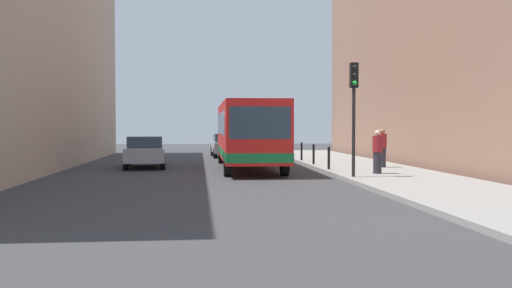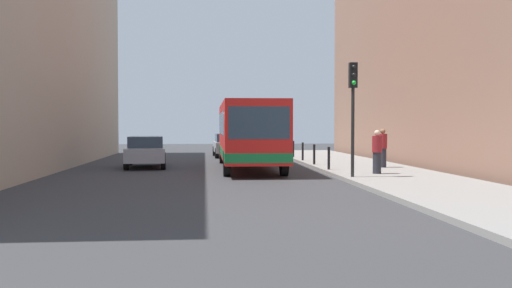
{
  "view_description": "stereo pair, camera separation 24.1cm",
  "coord_description": "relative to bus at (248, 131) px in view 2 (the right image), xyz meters",
  "views": [
    {
      "loc": [
        -2.0,
        -21.86,
        1.99
      ],
      "look_at": [
        0.44,
        2.16,
        1.21
      ],
      "focal_mm": 39.66,
      "sensor_mm": 36.0,
      "label": 1
    },
    {
      "loc": [
        -1.76,
        -21.88,
        1.99
      ],
      "look_at": [
        0.44,
        2.16,
        1.21
      ],
      "focal_mm": 39.66,
      "sensor_mm": 36.0,
      "label": 2
    }
  ],
  "objects": [
    {
      "name": "ground_plane",
      "position": [
        -0.28,
        -4.26,
        -1.73
      ],
      "size": [
        80.0,
        80.0,
        0.0
      ],
      "primitive_type": "plane",
      "color": "#38383A"
    },
    {
      "name": "sidewalk",
      "position": [
        5.12,
        -4.26,
        -1.65
      ],
      "size": [
        4.4,
        40.0,
        0.15
      ],
      "primitive_type": "cube",
      "color": "gray",
      "rests_on": "ground"
    },
    {
      "name": "building_right",
      "position": [
        11.22,
        -0.26,
        5.41
      ],
      "size": [
        7.0,
        32.0,
        14.27
      ],
      "primitive_type": "cube",
      "color": "#936B56",
      "rests_on": "ground"
    },
    {
      "name": "bus",
      "position": [
        0.0,
        0.0,
        0.0
      ],
      "size": [
        2.61,
        11.04,
        3.0
      ],
      "rotation": [
        0.0,
        0.0,
        3.13
      ],
      "color": "red",
      "rests_on": "ground"
    },
    {
      "name": "car_beside_bus",
      "position": [
        -4.83,
        1.21,
        -0.94
      ],
      "size": [
        2.1,
        4.51,
        1.48
      ],
      "rotation": [
        0.0,
        0.0,
        3.21
      ],
      "color": "#A5A8AD",
      "rests_on": "ground"
    },
    {
      "name": "car_behind_bus",
      "position": [
        -0.51,
        9.84,
        -0.94
      ],
      "size": [
        1.97,
        4.45,
        1.48
      ],
      "rotation": [
        0.0,
        0.0,
        3.17
      ],
      "color": "#A5A8AD",
      "rests_on": "ground"
    },
    {
      "name": "traffic_light",
      "position": [
        3.27,
        -6.26,
        1.28
      ],
      "size": [
        0.28,
        0.33,
        4.1
      ],
      "color": "black",
      "rests_on": "sidewalk"
    },
    {
      "name": "bollard_near",
      "position": [
        3.17,
        -2.8,
        -1.1
      ],
      "size": [
        0.11,
        0.11,
        0.95
      ],
      "primitive_type": "cylinder",
      "color": "black",
      "rests_on": "sidewalk"
    },
    {
      "name": "bollard_mid",
      "position": [
        3.17,
        0.37,
        -1.1
      ],
      "size": [
        0.11,
        0.11,
        0.95
      ],
      "primitive_type": "cylinder",
      "color": "black",
      "rests_on": "sidewalk"
    },
    {
      "name": "bollard_far",
      "position": [
        3.17,
        3.53,
        -1.1
      ],
      "size": [
        0.11,
        0.11,
        0.95
      ],
      "primitive_type": "cylinder",
      "color": "black",
      "rests_on": "sidewalk"
    },
    {
      "name": "bollard_farthest",
      "position": [
        3.17,
        6.7,
        -1.1
      ],
      "size": [
        0.11,
        0.11,
        0.95
      ],
      "primitive_type": "cylinder",
      "color": "black",
      "rests_on": "sidewalk"
    },
    {
      "name": "pedestrian_near_signal",
      "position": [
        4.56,
        -5.02,
        -0.74
      ],
      "size": [
        0.38,
        0.38,
        1.68
      ],
      "rotation": [
        0.0,
        0.0,
        2.03
      ],
      "color": "#26262D",
      "rests_on": "sidewalk"
    },
    {
      "name": "pedestrian_mid_sidewalk",
      "position": [
        5.81,
        -1.85,
        -0.72
      ],
      "size": [
        0.38,
        0.38,
        1.71
      ],
      "rotation": [
        0.0,
        0.0,
        4.16
      ],
      "color": "#26262D",
      "rests_on": "sidewalk"
    }
  ]
}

